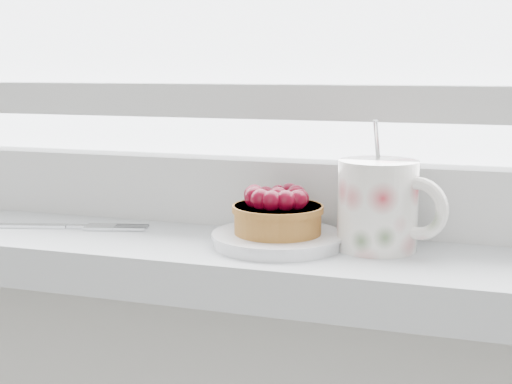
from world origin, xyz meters
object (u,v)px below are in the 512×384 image
at_px(raspberry_tart, 277,212).
at_px(fork, 51,226).
at_px(floral_mug, 380,203).
at_px(saucer, 278,239).

distance_m(raspberry_tart, fork, 0.25).
relative_size(raspberry_tart, floral_mug, 0.72).
distance_m(saucer, raspberry_tart, 0.03).
relative_size(saucer, floral_mug, 1.05).
distance_m(saucer, floral_mug, 0.10).
xyz_separation_m(raspberry_tart, floral_mug, (0.09, 0.02, 0.01)).
height_order(saucer, floral_mug, floral_mug).
bearing_deg(floral_mug, saucer, -170.53).
relative_size(raspberry_tart, fork, 0.43).
bearing_deg(raspberry_tart, fork, -179.48).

